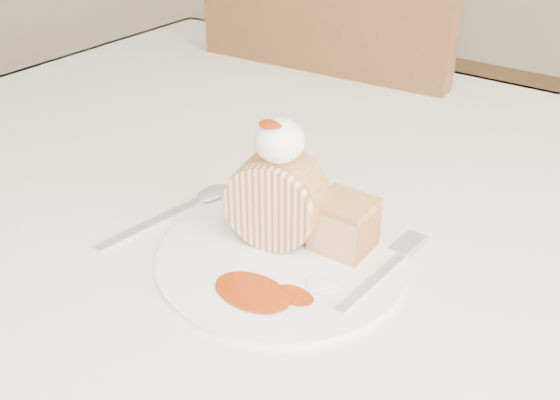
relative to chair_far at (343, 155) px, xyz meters
The scene contains 10 objects.
table 0.54m from the chair_far, 56.04° to the right, with size 1.40×0.90×0.75m.
chair_far is the anchor object (origin of this frame).
plate 0.69m from the chair_far, 65.22° to the right, with size 0.24×0.24×0.01m, color white.
roulade_slice 0.68m from the chair_far, 66.17° to the right, with size 0.09×0.09×0.05m, color beige.
cake_chunk 0.67m from the chair_far, 60.25° to the right, with size 0.05×0.05×0.04m, color tan.
whipped_cream 0.71m from the chair_far, 65.82° to the right, with size 0.05×0.05×0.04m, color white.
caramel_drizzle 0.73m from the chair_far, 66.41° to the right, with size 0.02×0.02×0.01m, color #872705.
caramel_pool 0.75m from the chair_far, 66.41° to the right, with size 0.07×0.05×0.00m, color #872705, non-canonical shape.
fork 0.72m from the chair_far, 58.04° to the right, with size 0.02×0.14×0.00m, color silver.
spoon 0.67m from the chair_far, 78.28° to the right, with size 0.02×0.16×0.00m, color silver.
Camera 1 is at (0.26, -0.35, 1.10)m, focal length 40.00 mm.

